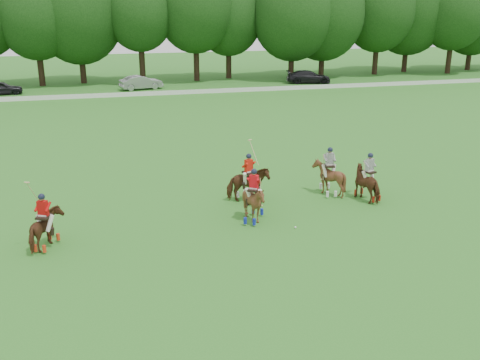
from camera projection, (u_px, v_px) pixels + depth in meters
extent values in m
plane|color=#287521|center=(253.00, 248.00, 20.77)|extent=(180.00, 180.00, 0.00)
cylinder|color=black|center=(41.00, 65.00, 61.78)|extent=(0.70, 0.70, 4.64)
ellipsoid|color=black|center=(35.00, 15.00, 60.02)|extent=(8.80, 8.80, 10.13)
cylinder|color=black|center=(82.00, 65.00, 63.90)|extent=(0.70, 0.70, 4.31)
ellipsoid|color=black|center=(78.00, 11.00, 61.97)|extent=(10.67, 10.67, 12.27)
cylinder|color=black|center=(142.00, 61.00, 64.04)|extent=(0.70, 0.70, 5.24)
ellipsoid|color=black|center=(139.00, 11.00, 62.28)|extent=(8.06, 8.06, 9.26)
cylinder|color=black|center=(196.00, 59.00, 65.89)|extent=(0.70, 0.70, 5.19)
ellipsoid|color=black|center=(195.00, 7.00, 63.97)|extent=(9.50, 9.50, 10.92)
cylinder|color=black|center=(229.00, 60.00, 68.34)|extent=(0.70, 0.70, 4.48)
ellipsoid|color=black|center=(228.00, 16.00, 66.63)|extent=(8.60, 8.60, 9.89)
cylinder|color=black|center=(291.00, 62.00, 67.62)|extent=(0.70, 0.70, 4.21)
ellipsoid|color=black|center=(293.00, 13.00, 65.78)|extent=(10.11, 10.11, 11.63)
cylinder|color=black|center=(322.00, 61.00, 70.02)|extent=(0.70, 0.70, 4.07)
ellipsoid|color=black|center=(324.00, 13.00, 68.16)|extent=(10.46, 10.46, 12.03)
cylinder|color=black|center=(376.00, 56.00, 72.01)|extent=(0.70, 0.70, 4.79)
ellipsoid|color=black|center=(379.00, 10.00, 70.16)|extent=(9.47, 9.47, 10.89)
cylinder|color=black|center=(405.00, 56.00, 74.80)|extent=(0.70, 0.70, 4.44)
ellipsoid|color=black|center=(410.00, 9.00, 72.84)|extent=(10.84, 10.84, 12.47)
cylinder|color=black|center=(449.00, 55.00, 72.99)|extent=(0.70, 0.70, 4.86)
ellipsoid|color=black|center=(455.00, 11.00, 71.18)|extent=(8.94, 8.94, 10.28)
cylinder|color=black|center=(469.00, 56.00, 77.20)|extent=(0.70, 0.70, 3.90)
ellipsoid|color=black|center=(474.00, 17.00, 75.51)|extent=(9.29, 9.29, 10.68)
cube|color=white|center=(152.00, 93.00, 55.61)|extent=(120.00, 0.10, 0.44)
imported|color=black|center=(1.00, 88.00, 55.92)|extent=(4.34, 2.27, 1.41)
imported|color=#939398|center=(141.00, 83.00, 59.40)|extent=(4.94, 2.70, 1.54)
imported|color=black|center=(309.00, 77.00, 64.23)|extent=(5.61, 3.29, 1.53)
imported|color=#4A2313|center=(45.00, 230.00, 20.57)|extent=(1.46, 1.96, 1.50)
cube|color=black|center=(44.00, 216.00, 20.39)|extent=(0.63, 0.69, 0.08)
cylinder|color=tan|center=(34.00, 193.00, 20.15)|extent=(0.34, 0.72, 1.08)
imported|color=#4A2313|center=(249.00, 185.00, 25.39)|extent=(2.05, 1.90, 1.68)
cube|color=black|center=(249.00, 173.00, 25.19)|extent=(0.60, 0.67, 0.08)
cylinder|color=tan|center=(254.00, 153.00, 25.07)|extent=(0.28, 0.74, 1.08)
imported|color=#4A2313|center=(254.00, 203.00, 23.11)|extent=(1.96, 2.01, 1.68)
cube|color=black|center=(254.00, 189.00, 22.92)|extent=(0.67, 0.71, 0.08)
cylinder|color=tan|center=(261.00, 192.00, 22.86)|extent=(0.14, 0.19, 1.29)
imported|color=#4A2313|center=(368.00, 183.00, 25.70)|extent=(1.40, 2.09, 1.62)
cube|color=black|center=(369.00, 172.00, 25.52)|extent=(0.58, 0.66, 0.08)
cylinder|color=tan|center=(364.00, 174.00, 25.39)|extent=(0.09, 0.21, 1.29)
imported|color=#4A2313|center=(329.00, 178.00, 26.44)|extent=(1.58, 1.73, 1.71)
cube|color=black|center=(329.00, 166.00, 26.24)|extent=(0.51, 0.62, 0.08)
cylinder|color=tan|center=(323.00, 167.00, 26.23)|extent=(0.06, 0.21, 1.29)
sphere|color=white|center=(295.00, 227.00, 22.58)|extent=(0.09, 0.09, 0.09)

